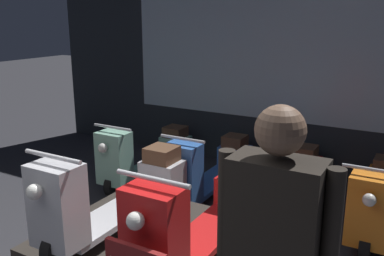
{
  "coord_description": "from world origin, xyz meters",
  "views": [
    {
      "loc": [
        2.1,
        -1.33,
        2.1
      ],
      "look_at": [
        0.12,
        2.15,
        1.02
      ],
      "focal_mm": 40.0,
      "sensor_mm": 36.0,
      "label": 1
    }
  ],
  "objects_px": {
    "scooter_backrow_0": "(146,155)",
    "scooter_backrow_2": "(286,182)",
    "scooter_display_left": "(115,193)",
    "scooter_display_right": "(202,216)",
    "person_right_browsing": "(273,254)",
    "scooter_backrow_3": "(378,200)",
    "scooter_backrow_1": "(210,167)"
  },
  "relations": [
    {
      "from": "scooter_backrow_0",
      "to": "scooter_backrow_3",
      "type": "bearing_deg",
      "value": 0.0
    },
    {
      "from": "scooter_display_left",
      "to": "scooter_display_right",
      "type": "xyz_separation_m",
      "value": [
        0.84,
        0.0,
        0.0
      ]
    },
    {
      "from": "scooter_backrow_2",
      "to": "person_right_browsing",
      "type": "height_order",
      "value": "person_right_browsing"
    },
    {
      "from": "scooter_display_right",
      "to": "scooter_backrow_1",
      "type": "height_order",
      "value": "scooter_display_right"
    },
    {
      "from": "scooter_display_left",
      "to": "scooter_backrow_1",
      "type": "distance_m",
      "value": 1.71
    },
    {
      "from": "scooter_display_right",
      "to": "scooter_backrow_1",
      "type": "relative_size",
      "value": 1.0
    },
    {
      "from": "scooter_display_left",
      "to": "scooter_backrow_2",
      "type": "bearing_deg",
      "value": 59.94
    },
    {
      "from": "scooter_backrow_0",
      "to": "scooter_backrow_1",
      "type": "xyz_separation_m",
      "value": [
        0.93,
        0.0,
        0.0
      ]
    },
    {
      "from": "scooter_backrow_2",
      "to": "scooter_backrow_3",
      "type": "xyz_separation_m",
      "value": [
        0.93,
        0.0,
        0.0
      ]
    },
    {
      "from": "scooter_backrow_0",
      "to": "scooter_backrow_2",
      "type": "xyz_separation_m",
      "value": [
        1.86,
        0.0,
        0.0
      ]
    },
    {
      "from": "scooter_backrow_0",
      "to": "scooter_backrow_1",
      "type": "relative_size",
      "value": 1.0
    },
    {
      "from": "scooter_display_left",
      "to": "scooter_backrow_1",
      "type": "height_order",
      "value": "scooter_display_left"
    },
    {
      "from": "person_right_browsing",
      "to": "scooter_backrow_3",
      "type": "bearing_deg",
      "value": 85.12
    },
    {
      "from": "scooter_display_left",
      "to": "scooter_backrow_3",
      "type": "bearing_deg",
      "value": 41.45
    },
    {
      "from": "scooter_backrow_3",
      "to": "person_right_browsing",
      "type": "distance_m",
      "value": 2.66
    },
    {
      "from": "scooter_display_right",
      "to": "scooter_backrow_2",
      "type": "xyz_separation_m",
      "value": [
        0.13,
        1.68,
        -0.3
      ]
    },
    {
      "from": "scooter_backrow_2",
      "to": "person_right_browsing",
      "type": "bearing_deg",
      "value": -74.45
    },
    {
      "from": "scooter_backrow_0",
      "to": "scooter_backrow_3",
      "type": "relative_size",
      "value": 1.0
    },
    {
      "from": "scooter_display_right",
      "to": "person_right_browsing",
      "type": "distance_m",
      "value": 1.28
    },
    {
      "from": "scooter_display_right",
      "to": "scooter_backrow_3",
      "type": "xyz_separation_m",
      "value": [
        1.06,
        1.68,
        -0.3
      ]
    },
    {
      "from": "person_right_browsing",
      "to": "scooter_backrow_1",
      "type": "bearing_deg",
      "value": 122.7
    },
    {
      "from": "person_right_browsing",
      "to": "scooter_backrow_2",
      "type": "bearing_deg",
      "value": 105.55
    },
    {
      "from": "scooter_display_left",
      "to": "person_right_browsing",
      "type": "bearing_deg",
      "value": -27.51
    },
    {
      "from": "scooter_display_left",
      "to": "scooter_backrow_3",
      "type": "height_order",
      "value": "scooter_display_left"
    },
    {
      "from": "scooter_display_right",
      "to": "scooter_display_left",
      "type": "bearing_deg",
      "value": 180.0
    },
    {
      "from": "scooter_display_right",
      "to": "scooter_backrow_0",
      "type": "bearing_deg",
      "value": 135.77
    },
    {
      "from": "scooter_display_right",
      "to": "scooter_backrow_0",
      "type": "height_order",
      "value": "scooter_display_right"
    },
    {
      "from": "scooter_display_left",
      "to": "scooter_backrow_0",
      "type": "height_order",
      "value": "scooter_display_left"
    },
    {
      "from": "scooter_backrow_1",
      "to": "scooter_backrow_0",
      "type": "bearing_deg",
      "value": 180.0
    },
    {
      "from": "scooter_display_right",
      "to": "scooter_backrow_0",
      "type": "relative_size",
      "value": 1.0
    },
    {
      "from": "scooter_backrow_1",
      "to": "scooter_backrow_3",
      "type": "relative_size",
      "value": 1.0
    },
    {
      "from": "scooter_backrow_3",
      "to": "person_right_browsing",
      "type": "bearing_deg",
      "value": -94.88
    }
  ]
}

